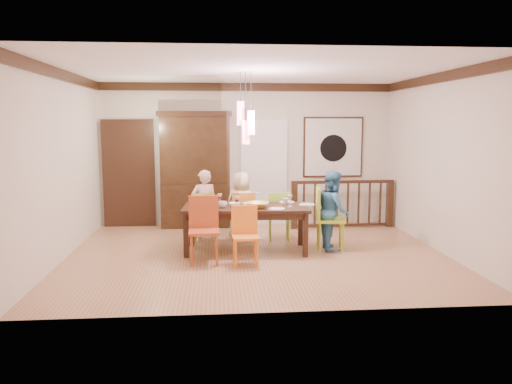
{
  "coord_description": "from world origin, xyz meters",
  "views": [
    {
      "loc": [
        -0.66,
        -7.79,
        2.09
      ],
      "look_at": [
        0.01,
        0.39,
        0.96
      ],
      "focal_mm": 35.0,
      "sensor_mm": 36.0,
      "label": 1
    }
  ],
  "objects": [
    {
      "name": "wall_right",
      "position": [
        3.0,
        0.0,
        1.45
      ],
      "size": [
        0.0,
        5.0,
        5.0
      ],
      "primitive_type": "plane",
      "rotation": [
        1.57,
        0.0,
        -1.57
      ],
      "color": "beige",
      "rests_on": "floor"
    },
    {
      "name": "plate_near_mid",
      "position": [
        0.31,
        -0.11,
        0.76
      ],
      "size": [
        0.26,
        0.26,
        0.01
      ],
      "primitive_type": "cylinder",
      "color": "white",
      "rests_on": "dining_table"
    },
    {
      "name": "serving_bowl",
      "position": [
        0.01,
        0.06,
        0.79
      ],
      "size": [
        0.42,
        0.42,
        0.09
      ],
      "primitive_type": "imported",
      "rotation": [
        0.0,
        0.0,
        -0.17
      ],
      "color": "gold",
      "rests_on": "dining_table"
    },
    {
      "name": "chair_far_right",
      "position": [
        0.49,
        1.03,
        0.5
      ],
      "size": [
        0.42,
        0.42,
        0.88
      ],
      "rotation": [
        0.0,
        0.0,
        3.08
      ],
      "color": "#8CB631",
      "rests_on": "floor"
    },
    {
      "name": "wall_back",
      "position": [
        0.0,
        2.5,
        1.45
      ],
      "size": [
        6.0,
        0.0,
        6.0
      ],
      "primitive_type": "plane",
      "rotation": [
        1.57,
        0.0,
        0.0
      ],
      "color": "beige",
      "rests_on": "floor"
    },
    {
      "name": "wall_left",
      "position": [
        -3.0,
        0.0,
        1.45
      ],
      "size": [
        0.0,
        5.0,
        5.0
      ],
      "primitive_type": "plane",
      "rotation": [
        1.57,
        0.0,
        1.57
      ],
      "color": "beige",
      "rests_on": "floor"
    },
    {
      "name": "wine_glass_a",
      "position": [
        -0.59,
        0.38,
        0.84
      ],
      "size": [
        0.08,
        0.08,
        0.19
      ],
      "primitive_type": null,
      "color": "#590C19",
      "rests_on": "dining_table"
    },
    {
      "name": "plate_near_left",
      "position": [
        -0.88,
        -0.08,
        0.76
      ],
      "size": [
        0.26,
        0.26,
        0.01
      ],
      "primitive_type": "cylinder",
      "color": "white",
      "rests_on": "dining_table"
    },
    {
      "name": "cup_left",
      "position": [
        -0.55,
        0.1,
        0.8
      ],
      "size": [
        0.18,
        0.18,
        0.11
      ],
      "primitive_type": "imported",
      "rotation": [
        0.0,
        0.0,
        0.4
      ],
      "color": "silver",
      "rests_on": "dining_table"
    },
    {
      "name": "person_far_left",
      "position": [
        -0.86,
        1.05,
        0.64
      ],
      "size": [
        0.52,
        0.4,
        1.28
      ],
      "primitive_type": "imported",
      "rotation": [
        0.0,
        0.0,
        3.37
      ],
      "color": "#F9BEC1",
      "rests_on": "floor"
    },
    {
      "name": "chair_far_mid",
      "position": [
        -0.17,
        1.05,
        0.51
      ],
      "size": [
        0.43,
        0.43,
        0.88
      ],
      "rotation": [
        0.0,
        0.0,
        3.23
      ],
      "color": "orange",
      "rests_on": "floor"
    },
    {
      "name": "plate_far_left",
      "position": [
        -0.91,
        0.58,
        0.76
      ],
      "size": [
        0.26,
        0.26,
        0.01
      ],
      "primitive_type": "cylinder",
      "color": "white",
      "rests_on": "dining_table"
    },
    {
      "name": "plate_far_right",
      "position": [
        0.56,
        0.55,
        0.76
      ],
      "size": [
        0.26,
        0.26,
        0.01
      ],
      "primitive_type": "cylinder",
      "color": "white",
      "rests_on": "dining_table"
    },
    {
      "name": "floor",
      "position": [
        0.0,
        0.0,
        0.0
      ],
      "size": [
        6.0,
        6.0,
        0.0
      ],
      "primitive_type": "plane",
      "color": "#986F4A",
      "rests_on": "ground"
    },
    {
      "name": "crown_molding",
      "position": [
        0.0,
        0.0,
        2.82
      ],
      "size": [
        6.0,
        5.0,
        0.16
      ],
      "primitive_type": null,
      "color": "black",
      "rests_on": "wall_back"
    },
    {
      "name": "balustrade",
      "position": [
        1.89,
        1.95,
        0.5
      ],
      "size": [
        2.1,
        0.14,
        0.96
      ],
      "rotation": [
        0.0,
        0.0,
        0.03
      ],
      "color": "black",
      "rests_on": "floor"
    },
    {
      "name": "chair_end_right",
      "position": [
        1.24,
        0.23,
        0.59
      ],
      "size": [
        0.52,
        0.52,
        1.03
      ],
      "rotation": [
        0.0,
        0.0,
        1.44
      ],
      "color": "#9DBA2B",
      "rests_on": "floor"
    },
    {
      "name": "wine_glass_d",
      "position": [
        0.55,
        0.12,
        0.84
      ],
      "size": [
        0.08,
        0.08,
        0.19
      ],
      "primitive_type": null,
      "color": "silver",
      "rests_on": "dining_table"
    },
    {
      "name": "plate_end_right",
      "position": [
        0.85,
        0.27,
        0.76
      ],
      "size": [
        0.26,
        0.26,
        0.01
      ],
      "primitive_type": "cylinder",
      "color": "white",
      "rests_on": "dining_table"
    },
    {
      "name": "wine_glass_c",
      "position": [
        -0.32,
        0.03,
        0.84
      ],
      "size": [
        0.08,
        0.08,
        0.19
      ],
      "primitive_type": null,
      "color": "#590C19",
      "rests_on": "dining_table"
    },
    {
      "name": "wine_glass_b",
      "position": [
        0.03,
        0.45,
        0.84
      ],
      "size": [
        0.08,
        0.08,
        0.19
      ],
      "primitive_type": null,
      "color": "silver",
      "rests_on": "dining_table"
    },
    {
      "name": "chair_near_mid",
      "position": [
        -0.22,
        -0.59,
        0.5
      ],
      "size": [
        0.41,
        0.41,
        0.87
      ],
      "rotation": [
        0.0,
        0.0,
        0.04
      ],
      "color": "orange",
      "rests_on": "floor"
    },
    {
      "name": "painting",
      "position": [
        1.8,
        2.46,
        1.6
      ],
      "size": [
        1.25,
        0.06,
        1.25
      ],
      "color": "black",
      "rests_on": "wall_back"
    },
    {
      "name": "person_far_mid",
      "position": [
        -0.19,
        1.04,
        0.62
      ],
      "size": [
        0.71,
        0.59,
        1.24
      ],
      "primitive_type": "imported",
      "rotation": [
        0.0,
        0.0,
        2.76
      ],
      "color": "beige",
      "rests_on": "floor"
    },
    {
      "name": "small_bowl",
      "position": [
        -0.35,
        0.2,
        0.78
      ],
      "size": [
        0.26,
        0.26,
        0.06
      ],
      "primitive_type": "imported",
      "rotation": [
        0.0,
        0.0,
        -0.37
      ],
      "color": "white",
      "rests_on": "dining_table"
    },
    {
      "name": "chair_near_left",
      "position": [
        -0.84,
        -0.45,
        0.57
      ],
      "size": [
        0.46,
        0.46,
        1.0
      ],
      "rotation": [
        0.0,
        0.0,
        0.03
      ],
      "color": "#AB4721",
      "rests_on": "floor"
    },
    {
      "name": "napkin",
      "position": [
        -0.16,
        -0.18,
        0.76
      ],
      "size": [
        0.18,
        0.14,
        0.01
      ],
      "primitive_type": "cube",
      "color": "#D83359",
      "rests_on": "dining_table"
    },
    {
      "name": "ceiling",
      "position": [
        0.0,
        0.0,
        2.9
      ],
      "size": [
        6.0,
        6.0,
        0.0
      ],
      "primitive_type": "plane",
      "rotation": [
        3.14,
        0.0,
        0.0
      ],
      "color": "white",
      "rests_on": "wall_back"
    },
    {
      "name": "pendant_cluster",
      "position": [
        -0.16,
        0.23,
        2.11
      ],
      "size": [
        0.27,
        0.21,
        1.14
      ],
      "color": "#FE4C6B",
      "rests_on": "ceiling"
    },
    {
      "name": "cup_right",
      "position": [
        0.51,
        0.41,
        0.8
      ],
      "size": [
        0.1,
        0.1,
        0.1
      ],
      "primitive_type": "imported",
      "rotation": [
        0.0,
        0.0,
        -0.02
      ],
      "color": "silver",
      "rests_on": "dining_table"
    },
    {
      "name": "plate_far_mid",
      "position": [
        -0.08,
        0.47,
        0.76
      ],
      "size": [
        0.26,
        0.26,
        0.01
      ],
      "primitive_type": "cylinder",
      "color": "white",
      "rests_on": "dining_table"
    },
    {
      "name": "china_hutch",
      "position": [
        -1.05,
        2.3,
        1.17
      ],
      "size": [
        1.47,
        0.46,
        2.33
      ],
      "color": "black",
      "rests_on": "floor"
    },
    {
      "name": "panel_door",
      "position": [
        -2.4,
        2.45,
        1.05
      ],
      "size": [
        1.04,
        0.07,
        2.24
      ],
      "primitive_type": "cube",
      "color": "black",
      "rests_on": "wall_back"
    },
    {
      "name": "white_doorway",
      "position": [
        0.35,
        2.46,
        1.05
      ],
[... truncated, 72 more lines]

